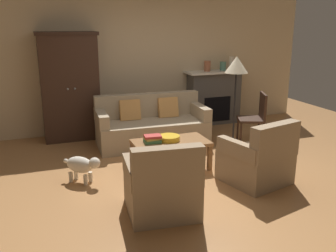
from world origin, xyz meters
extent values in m
plane|color=#B27A47|center=(0.00, 0.00, 0.00)|extent=(9.60, 9.60, 0.00)
cube|color=beige|center=(0.00, 2.55, 1.40)|extent=(7.20, 0.10, 2.80)
cube|color=#4C4947|center=(1.55, 2.30, 0.54)|extent=(1.10, 0.36, 1.08)
cube|color=black|center=(1.55, 2.12, 0.34)|extent=(0.60, 0.01, 0.52)
cube|color=white|center=(1.55, 2.28, 1.10)|extent=(1.26, 0.48, 0.04)
cube|color=#382319|center=(-1.40, 2.22, 0.94)|extent=(1.00, 0.52, 1.88)
cube|color=#2F1E15|center=(-1.40, 2.22, 1.91)|extent=(1.06, 0.55, 0.06)
sphere|color=#ADAFB5|center=(-1.46, 1.95, 0.98)|extent=(0.04, 0.04, 0.04)
sphere|color=#ADAFB5|center=(-1.34, 1.95, 0.98)|extent=(0.04, 0.04, 0.04)
cube|color=tan|center=(-0.12, 1.34, 0.22)|extent=(1.93, 0.92, 0.44)
cube|color=tan|center=(-0.11, 1.68, 0.65)|extent=(1.91, 0.26, 0.42)
cube|color=tan|center=(-1.00, 1.37, 0.55)|extent=(0.19, 0.80, 0.22)
cube|color=tan|center=(0.76, 1.30, 0.55)|extent=(0.19, 0.80, 0.22)
cube|color=tan|center=(-0.46, 1.55, 0.61)|extent=(0.37, 0.20, 0.37)
cube|color=tan|center=(0.24, 1.52, 0.61)|extent=(0.37, 0.20, 0.37)
cube|color=olive|center=(-0.20, 0.20, 0.39)|extent=(1.10, 0.60, 0.05)
cube|color=brown|center=(-0.71, -0.06, 0.18)|extent=(0.06, 0.06, 0.37)
cube|color=brown|center=(0.31, -0.06, 0.18)|extent=(0.06, 0.06, 0.37)
cube|color=brown|center=(-0.71, 0.46, 0.18)|extent=(0.06, 0.06, 0.37)
cube|color=brown|center=(0.31, 0.46, 0.18)|extent=(0.06, 0.06, 0.37)
cylinder|color=gold|center=(-0.21, 0.24, 0.46)|extent=(0.32, 0.32, 0.07)
cube|color=#427A4C|center=(-0.47, 0.23, 0.44)|extent=(0.25, 0.19, 0.05)
cube|color=gold|center=(-0.46, 0.24, 0.48)|extent=(0.24, 0.17, 0.03)
cube|color=#B73833|center=(-0.46, 0.23, 0.51)|extent=(0.26, 0.19, 0.03)
cylinder|color=#A86042|center=(1.37, 2.28, 1.23)|extent=(0.13, 0.13, 0.21)
cylinder|color=slate|center=(1.73, 2.28, 1.21)|extent=(0.13, 0.13, 0.18)
cylinder|color=beige|center=(1.93, 2.28, 1.26)|extent=(0.10, 0.10, 0.29)
cube|color=#997F60|center=(-0.76, -0.99, 0.21)|extent=(0.84, 0.84, 0.42)
cube|color=#997F60|center=(-0.79, -1.30, 0.65)|extent=(0.77, 0.24, 0.46)
cube|color=#997F60|center=(-0.43, -1.02, 0.52)|extent=(0.19, 0.71, 0.20)
cube|color=#997F60|center=(-1.09, -0.95, 0.52)|extent=(0.19, 0.71, 0.20)
cube|color=#997F60|center=(0.71, -0.62, 0.21)|extent=(0.92, 0.92, 0.42)
cube|color=#997F60|center=(0.79, -0.93, 0.65)|extent=(0.78, 0.34, 0.46)
cube|color=#997F60|center=(1.03, -0.54, 0.52)|extent=(0.29, 0.71, 0.20)
cube|color=#997F60|center=(0.39, -0.71, 0.52)|extent=(0.29, 0.71, 0.20)
cube|color=#382319|center=(1.56, 0.86, 0.43)|extent=(0.57, 0.57, 0.04)
cylinder|color=#382319|center=(1.46, 1.11, 0.21)|extent=(0.04, 0.04, 0.41)
cylinder|color=#382319|center=(1.32, 0.76, 0.21)|extent=(0.04, 0.04, 0.41)
cylinder|color=#382319|center=(1.81, 0.97, 0.21)|extent=(0.04, 0.04, 0.41)
cylinder|color=#382319|center=(1.67, 0.62, 0.21)|extent=(0.04, 0.04, 0.41)
cube|color=#382319|center=(1.75, 0.79, 0.68)|extent=(0.20, 0.42, 0.45)
cylinder|color=black|center=(1.00, 0.47, 0.01)|extent=(0.26, 0.26, 0.02)
cylinder|color=black|center=(1.00, 0.47, 0.68)|extent=(0.03, 0.03, 1.35)
cone|color=beige|center=(1.00, 0.47, 1.46)|extent=(0.36, 0.36, 0.26)
ellipsoid|color=beige|center=(-1.53, 0.15, 0.25)|extent=(0.43, 0.42, 0.22)
sphere|color=beige|center=(-1.35, -0.01, 0.31)|extent=(0.15, 0.15, 0.15)
cylinder|color=beige|center=(-1.40, 0.11, 0.07)|extent=(0.06, 0.06, 0.14)
cylinder|color=beige|center=(-1.48, 0.03, 0.07)|extent=(0.06, 0.06, 0.14)
cylinder|color=beige|center=(-1.58, 0.27, 0.07)|extent=(0.06, 0.06, 0.14)
cylinder|color=beige|center=(-1.65, 0.19, 0.07)|extent=(0.06, 0.06, 0.14)
sphere|color=beige|center=(-1.69, 0.31, 0.27)|extent=(0.06, 0.06, 0.06)
camera|label=1|loc=(-2.01, -4.67, 2.11)|focal=39.92mm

